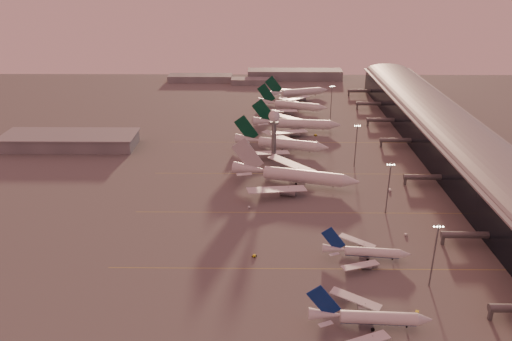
{
  "coord_description": "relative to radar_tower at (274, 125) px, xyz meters",
  "views": [
    {
      "loc": [
        -2.44,
        -148.4,
        107.92
      ],
      "look_at": [
        -4.77,
        81.95,
        9.5
      ],
      "focal_mm": 35.0,
      "sensor_mm": 36.0,
      "label": 1
    }
  ],
  "objects": [
    {
      "name": "gsv_catering_a",
      "position": [
        44.45,
        -135.59,
        -18.82
      ],
      "size": [
        5.65,
        3.78,
        4.26
      ],
      "color": "yellow",
      "rests_on": "ground"
    },
    {
      "name": "mast_c",
      "position": [
        45.0,
        -10.0,
        -7.21
      ],
      "size": [
        3.6,
        0.56,
        25.0
      ],
      "color": "#5A5C61",
      "rests_on": "ground"
    },
    {
      "name": "mast_d",
      "position": [
        43.0,
        80.0,
        -7.21
      ],
      "size": [
        3.6,
        0.56,
        25.0
      ],
      "color": "#5A5C61",
      "rests_on": "ground"
    },
    {
      "name": "gsv_truck_c",
      "position": [
        -12.47,
        -60.76,
        -19.94
      ],
      "size": [
        5.2,
        3.35,
        1.98
      ],
      "color": "silver",
      "rests_on": "ground"
    },
    {
      "name": "greentail_d",
      "position": [
        22.99,
        139.04,
        -17.37
      ],
      "size": [
        54.07,
        43.01,
        20.28
      ],
      "color": "silver",
      "rests_on": "ground"
    },
    {
      "name": "greentail_a",
      "position": [
        5.07,
        13.67,
        -17.22
      ],
      "size": [
        56.93,
        45.4,
        21.11
      ],
      "color": "silver",
      "rests_on": "ground"
    },
    {
      "name": "gsv_tug_far",
      "position": [
        17.06,
        -12.5,
        -20.36
      ],
      "size": [
        4.6,
        4.36,
        1.14
      ],
      "color": "silver",
      "rests_on": "ground"
    },
    {
      "name": "narrowbody_mid",
      "position": [
        33.42,
        -103.27,
        -18.23
      ],
      "size": [
        34.39,
        27.33,
        13.45
      ],
      "color": "silver",
      "rests_on": "ground"
    },
    {
      "name": "greentail_b",
      "position": [
        16.87,
        52.53,
        -17.11
      ],
      "size": [
        59.81,
        48.08,
        21.74
      ],
      "color": "silver",
      "rests_on": "ground"
    },
    {
      "name": "gsv_truck_b",
      "position": [
        54.26,
        -85.12,
        -19.94
      ],
      "size": [
        5.14,
        2.76,
        1.97
      ],
      "color": "silver",
      "rests_on": "ground"
    },
    {
      "name": "gsv_catering_b",
      "position": [
        57.58,
        -41.61,
        -18.61
      ],
      "size": [
        5.98,
        3.29,
        4.68
      ],
      "color": "silver",
      "rests_on": "ground"
    },
    {
      "name": "ground",
      "position": [
        -5.0,
        -120.0,
        -20.95
      ],
      "size": [
        700.0,
        700.0,
        0.0
      ],
      "primitive_type": "plane",
      "color": "#535050",
      "rests_on": "ground"
    },
    {
      "name": "taxiway_markings",
      "position": [
        25.0,
        -64.0,
        -20.94
      ],
      "size": [
        180.0,
        185.25,
        0.02
      ],
      "color": "gold",
      "rests_on": "ground"
    },
    {
      "name": "radar_tower",
      "position": [
        0.0,
        0.0,
        0.0
      ],
      "size": [
        6.4,
        6.4,
        31.1
      ],
      "color": "#5A5C61",
      "rests_on": "ground"
    },
    {
      "name": "widebody_white",
      "position": [
        10.21,
        -35.02,
        -16.9
      ],
      "size": [
        65.02,
        51.43,
        23.38
      ],
      "color": "silver",
      "rests_on": "ground"
    },
    {
      "name": "mast_a",
      "position": [
        53.0,
        -120.0,
        -7.21
      ],
      "size": [
        3.6,
        0.56,
        25.0
      ],
      "color": "#5A5C61",
      "rests_on": "ground"
    },
    {
      "name": "terminal",
      "position": [
        102.88,
        -9.91,
        -10.43
      ],
      "size": [
        57.0,
        362.0,
        23.04
      ],
      "color": "black",
      "rests_on": "ground"
    },
    {
      "name": "mast_b",
      "position": [
        50.0,
        -65.0,
        -7.21
      ],
      "size": [
        3.6,
        0.56,
        25.0
      ],
      "color": "#5A5C61",
      "rests_on": "ground"
    },
    {
      "name": "gsv_tug_hangar",
      "position": [
        28.6,
        42.56,
        -20.41
      ],
      "size": [
        4.26,
        3.84,
        1.04
      ],
      "color": "yellow",
      "rests_on": "ground"
    },
    {
      "name": "hangar",
      "position": [
        -125.0,
        20.0,
        -16.63
      ],
      "size": [
        82.0,
        27.0,
        8.5
      ],
      "color": "slate",
      "rests_on": "ground"
    },
    {
      "name": "greentail_c",
      "position": [
        16.41,
        99.74,
        -17.41
      ],
      "size": [
        53.13,
        42.21,
        20.01
      ],
      "color": "silver",
      "rests_on": "ground"
    },
    {
      "name": "narrowbody_near",
      "position": [
        27.08,
        -142.19,
        -17.82
      ],
      "size": [
        39.59,
        31.57,
        15.46
      ],
      "color": "silver",
      "rests_on": "ground"
    },
    {
      "name": "gsv_tug_mid",
      "position": [
        -9.81,
        -102.15,
        -20.47
      ],
      "size": [
        3.81,
        3.4,
        0.93
      ],
      "color": "yellow",
      "rests_on": "ground"
    },
    {
      "name": "distant_horizon",
      "position": [
        -2.38,
        205.14,
        -17.06
      ],
      "size": [
        165.0,
        37.5,
        9.0
      ],
      "color": "slate",
      "rests_on": "ground"
    }
  ]
}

